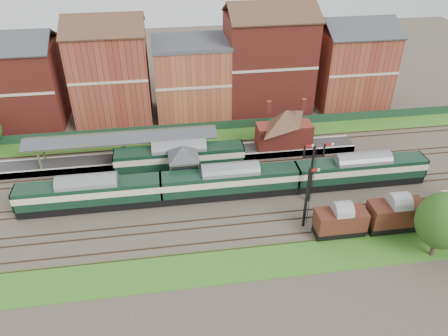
{
  "coord_description": "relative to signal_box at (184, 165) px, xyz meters",
  "views": [
    {
      "loc": [
        -4.87,
        -44.15,
        33.35
      ],
      "look_at": [
        2.03,
        2.0,
        3.0
      ],
      "focal_mm": 35.0,
      "sensor_mm": 36.0,
      "label": 1
    }
  ],
  "objects": [
    {
      "name": "semaphore_bracket",
      "position": [
        15.04,
        -5.75,
        1.44
      ],
      "size": [
        3.6,
        0.25,
        8.18
      ],
      "color": "black",
      "rests_on": "ground"
    },
    {
      "name": "town_backdrop",
      "position": [
        2.82,
        21.75,
        3.81
      ],
      "size": [
        69.0,
        10.0,
        16.0
      ],
      "color": "maroon",
      "rests_on": "ground"
    },
    {
      "name": "grass_back",
      "position": [
        3.0,
        12.75,
        -3.16
      ],
      "size": [
        90.0,
        4.5,
        0.06
      ],
      "primitive_type": "cube",
      "color": "#2D6619",
      "rests_on": "ground"
    },
    {
      "name": "yard_lamp",
      "position": [
        27.0,
        -14.75,
        0.79
      ],
      "size": [
        2.6,
        0.22,
        7.0
      ],
      "color": "beige",
      "rests_on": "ground"
    },
    {
      "name": "grass_front",
      "position": [
        3.0,
        -15.25,
        -3.16
      ],
      "size": [
        90.0,
        5.0,
        0.06
      ],
      "primitive_type": "cube",
      "color": "#2D6619",
      "rests_on": "ground"
    },
    {
      "name": "goods_van_b",
      "position": [
        23.02,
        -12.25,
        -1.05
      ],
      "size": [
        6.22,
        2.7,
        3.77
      ],
      "color": "black",
      "rests_on": "ground"
    },
    {
      "name": "fence",
      "position": [
        3.0,
        14.75,
        -2.44
      ],
      "size": [
        90.0,
        0.12,
        1.5
      ],
      "primitive_type": "cube",
      "color": "#193823",
      "rests_on": "ground"
    },
    {
      "name": "signal_box",
      "position": [
        0.0,
        0.0,
        0.0
      ],
      "size": [
        5.4,
        5.4,
        6.0
      ],
      "color": "#596D4D",
      "rests_on": "ground"
    },
    {
      "name": "goods_van_a",
      "position": [
        16.5,
        -12.25,
        -1.24
      ],
      "size": [
        5.64,
        2.44,
        3.42
      ],
      "color": "black",
      "rests_on": "ground"
    },
    {
      "name": "tree_far",
      "position": [
        25.17,
        -16.9,
        1.53
      ],
      "size": [
        5.36,
        5.36,
        7.81
      ],
      "color": "#382619",
      "rests_on": "ground"
    },
    {
      "name": "dmu_train",
      "position": [
        5.52,
        -3.25,
        -0.87
      ],
      "size": [
        51.46,
        2.71,
        3.95
      ],
      "color": "black",
      "rests_on": "ground"
    },
    {
      "name": "brick_hut",
      "position": [
        8.0,
        0.0,
        -2.0
      ],
      "size": [
        3.2,
        2.64,
        2.94
      ],
      "color": "maroon",
      "rests_on": "ground"
    },
    {
      "name": "platform_railcar",
      "position": [
        -0.38,
        3.25,
        -0.84
      ],
      "size": [
        17.44,
        2.75,
        4.02
      ],
      "color": "black",
      "rests_on": "ground"
    },
    {
      "name": "semaphore_siding",
      "position": [
        13.02,
        -10.25,
        0.96
      ],
      "size": [
        1.23,
        0.25,
        8.0
      ],
      "color": "black",
      "rests_on": "ground"
    },
    {
      "name": "canopy",
      "position": [
        -8.0,
        6.5,
        1.39
      ],
      "size": [
        26.0,
        3.89,
        4.08
      ],
      "color": "#46492E",
      "rests_on": "platform"
    },
    {
      "name": "platform",
      "position": [
        -2.0,
        6.5,
        -2.69
      ],
      "size": [
        55.0,
        3.4,
        1.0
      ],
      "primitive_type": "cube",
      "color": "#2D2D2D",
      "rests_on": "ground"
    },
    {
      "name": "ground",
      "position": [
        3.0,
        -3.25,
        -3.19
      ],
      "size": [
        160.0,
        160.0,
        0.0
      ],
      "primitive_type": "plane",
      "color": "#473D33",
      "rests_on": "ground"
    },
    {
      "name": "station_building",
      "position": [
        15.0,
        6.5,
        0.76
      ],
      "size": [
        8.1,
        8.1,
        5.9
      ],
      "color": "maroon",
      "rests_on": "platform"
    }
  ]
}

